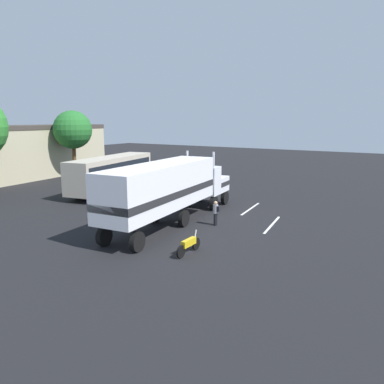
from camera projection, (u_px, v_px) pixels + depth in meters
The scene contains 9 objects.
ground_plane at pixel (203, 207), 29.53m from camera, with size 120.00×120.00×0.00m, color black.
lane_stripe_near at pixel (250, 209), 28.88m from camera, with size 4.40×0.16×0.01m, color silver.
lane_stripe_mid at pixel (272, 225), 24.52m from camera, with size 4.40×0.16×0.01m, color silver.
semi_truck at pixel (170, 187), 24.21m from camera, with size 14.33×4.06×4.50m.
person_bystander at pixel (216, 212), 24.21m from camera, with size 0.34×0.46×1.63m.
parked_bus at pixel (112, 171), 35.12m from camera, with size 11.28×4.47×3.40m.
motorcycle at pixel (189, 245), 19.14m from camera, with size 2.11×0.26×1.12m.
tree_left at pixel (73, 130), 43.51m from camera, with size 4.48×4.48×7.92m.
building_backdrop at pixel (34, 149), 44.91m from camera, with size 19.32×7.76×6.20m.
Camera 1 is at (-24.95, -14.31, 6.85)m, focal length 34.61 mm.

